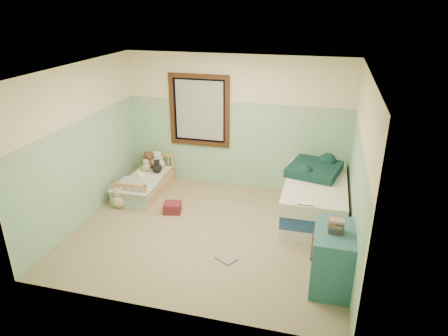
% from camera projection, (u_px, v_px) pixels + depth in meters
% --- Properties ---
extents(floor, '(4.20, 3.60, 0.02)m').
position_uv_depth(floor, '(210.00, 232.00, 6.33)').
color(floor, '#8D7955').
rests_on(floor, ground).
extents(ceiling, '(4.20, 3.60, 0.02)m').
position_uv_depth(ceiling, '(207.00, 69.00, 5.35)').
color(ceiling, silver).
rests_on(ceiling, wall_back).
extents(wall_back, '(4.20, 0.04, 2.50)m').
position_uv_depth(wall_back, '(236.00, 123.00, 7.44)').
color(wall_back, beige).
rests_on(wall_back, floor).
extents(wall_front, '(4.20, 0.04, 2.50)m').
position_uv_depth(wall_front, '(160.00, 217.00, 4.23)').
color(wall_front, beige).
rests_on(wall_front, floor).
extents(wall_left, '(0.04, 3.60, 2.50)m').
position_uv_depth(wall_left, '(81.00, 145.00, 6.32)').
color(wall_left, beige).
rests_on(wall_left, floor).
extents(wall_right, '(0.04, 3.60, 2.50)m').
position_uv_depth(wall_right, '(359.00, 172.00, 5.35)').
color(wall_right, beige).
rests_on(wall_right, floor).
extents(wainscot_mint, '(4.20, 0.01, 1.50)m').
position_uv_depth(wainscot_mint, '(236.00, 149.00, 7.62)').
color(wainscot_mint, '#77AD7E').
rests_on(wainscot_mint, floor).
extents(border_strip, '(4.20, 0.01, 0.15)m').
position_uv_depth(border_strip, '(236.00, 106.00, 7.30)').
color(border_strip, '#417750').
rests_on(border_strip, wall_back).
extents(window_frame, '(1.16, 0.06, 1.36)m').
position_uv_depth(window_frame, '(199.00, 111.00, 7.49)').
color(window_frame, black).
rests_on(window_frame, wall_back).
extents(window_blinds, '(0.92, 0.01, 1.12)m').
position_uv_depth(window_blinds, '(199.00, 111.00, 7.50)').
color(window_blinds, beige).
rests_on(window_blinds, window_frame).
extents(toddler_bed_frame, '(0.67, 1.33, 0.17)m').
position_uv_depth(toddler_bed_frame, '(146.00, 187.00, 7.59)').
color(toddler_bed_frame, '#AD7A48').
rests_on(toddler_bed_frame, floor).
extents(toddler_mattress, '(0.61, 1.28, 0.12)m').
position_uv_depth(toddler_mattress, '(145.00, 180.00, 7.53)').
color(toddler_mattress, white).
rests_on(toddler_mattress, toddler_bed_frame).
extents(patchwork_quilt, '(0.72, 0.67, 0.03)m').
position_uv_depth(patchwork_quilt, '(135.00, 186.00, 7.13)').
color(patchwork_quilt, '#538DAE').
rests_on(patchwork_quilt, toddler_mattress).
extents(plush_bed_brown, '(0.22, 0.22, 0.22)m').
position_uv_depth(plush_bed_brown, '(148.00, 162.00, 7.95)').
color(plush_bed_brown, brown).
rests_on(plush_bed_brown, toddler_mattress).
extents(plush_bed_white, '(0.24, 0.24, 0.24)m').
position_uv_depth(plush_bed_white, '(158.00, 162.00, 7.90)').
color(plush_bed_white, silver).
rests_on(plush_bed_white, toddler_mattress).
extents(plush_bed_tan, '(0.17, 0.17, 0.17)m').
position_uv_depth(plush_bed_tan, '(146.00, 167.00, 7.75)').
color(plush_bed_tan, '#D3B48C').
rests_on(plush_bed_tan, toddler_mattress).
extents(plush_bed_dark, '(0.18, 0.18, 0.18)m').
position_uv_depth(plush_bed_dark, '(157.00, 168.00, 7.69)').
color(plush_bed_dark, black).
rests_on(plush_bed_dark, toddler_mattress).
extents(plush_floor_cream, '(0.28, 0.28, 0.28)m').
position_uv_depth(plush_floor_cream, '(142.00, 185.00, 7.57)').
color(plush_floor_cream, beige).
rests_on(plush_floor_cream, floor).
extents(plush_floor_tan, '(0.24, 0.24, 0.24)m').
position_uv_depth(plush_floor_tan, '(119.00, 201.00, 7.01)').
color(plush_floor_tan, '#D3B48C').
rests_on(plush_floor_tan, floor).
extents(twin_bed_frame, '(0.94, 1.87, 0.22)m').
position_uv_depth(twin_bed_frame, '(313.00, 210.00, 6.73)').
color(twin_bed_frame, silver).
rests_on(twin_bed_frame, floor).
extents(twin_boxspring, '(0.94, 1.87, 0.22)m').
position_uv_depth(twin_boxspring, '(315.00, 198.00, 6.64)').
color(twin_boxspring, navy).
rests_on(twin_boxspring, twin_bed_frame).
extents(twin_mattress, '(0.97, 1.91, 0.22)m').
position_uv_depth(twin_mattress, '(316.00, 186.00, 6.56)').
color(twin_mattress, silver).
rests_on(twin_mattress, twin_boxspring).
extents(teal_blanket, '(0.97, 1.01, 0.14)m').
position_uv_depth(teal_blanket, '(314.00, 169.00, 6.76)').
color(teal_blanket, '#0B2F2B').
rests_on(teal_blanket, twin_mattress).
extents(dresser, '(0.49, 0.79, 0.79)m').
position_uv_depth(dresser, '(332.00, 258.00, 5.01)').
color(dresser, '#236466').
rests_on(dresser, floor).
extents(book_stack, '(0.18, 0.14, 0.18)m').
position_uv_depth(book_stack, '(336.00, 225.00, 4.80)').
color(book_stack, '#4E2625').
rests_on(book_stack, dresser).
extents(red_pillow, '(0.33, 0.31, 0.18)m').
position_uv_depth(red_pillow, '(172.00, 208.00, 6.85)').
color(red_pillow, '#A31C2B').
rests_on(red_pillow, floor).
extents(floor_book, '(0.33, 0.31, 0.02)m').
position_uv_depth(floor_book, '(226.00, 258.00, 5.64)').
color(floor_book, orange).
rests_on(floor_book, floor).
extents(extra_plush_0, '(0.17, 0.17, 0.17)m').
position_uv_depth(extra_plush_0, '(161.00, 164.00, 7.89)').
color(extra_plush_0, '#D3B48C').
rests_on(extra_plush_0, toddler_mattress).
extents(extra_plush_1, '(0.20, 0.20, 0.20)m').
position_uv_depth(extra_plush_1, '(150.00, 163.00, 7.91)').
color(extra_plush_1, brown).
rests_on(extra_plush_1, toddler_mattress).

